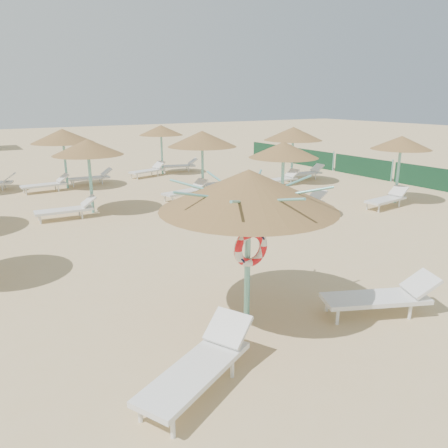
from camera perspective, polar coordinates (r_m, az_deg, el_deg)
ground at (r=8.47m, az=5.31°, el=-12.49°), size 120.00×120.00×0.00m
main_palapa at (r=7.69m, az=3.23°, el=4.38°), size 3.19×3.19×2.86m
lounger_main_a at (r=6.58m, az=-3.06°, el=-17.82°), size 2.23×1.55×0.79m
lounger_main_b at (r=9.04m, az=20.01°, el=-8.86°), size 2.25×1.47×0.79m
palapa_field at (r=17.79m, az=-11.29°, el=10.18°), size 19.30×13.53×2.73m
windbreak_fence at (r=24.65m, az=17.64°, el=7.14°), size 0.08×19.84×1.10m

